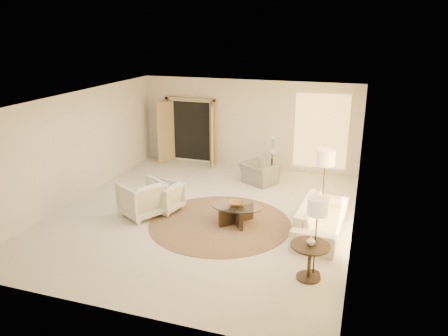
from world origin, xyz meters
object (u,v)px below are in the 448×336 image
(end_table, at_px, (310,255))
(bowl, at_px, (237,203))
(armchair_right, at_px, (142,197))
(accent_chair, at_px, (259,170))
(side_vase, at_px, (272,152))
(floor_lamp_far, at_px, (318,210))
(armchair_left, at_px, (164,195))
(end_vase, at_px, (311,241))
(sofa, at_px, (321,219))
(floor_lamp_near, at_px, (325,161))
(coffee_table, at_px, (236,212))
(side_table, at_px, (272,163))

(end_table, relative_size, bowl, 1.88)
(bowl, bearing_deg, armchair_right, -172.97)
(accent_chair, bearing_deg, end_table, 142.60)
(side_vase, bearing_deg, floor_lamp_far, -69.76)
(armchair_left, height_order, floor_lamp_far, floor_lamp_far)
(side_vase, bearing_deg, end_vase, -70.92)
(sofa, relative_size, bowl, 6.10)
(floor_lamp_near, distance_m, bowl, 2.24)
(armchair_right, distance_m, side_vase, 4.57)
(coffee_table, height_order, end_vase, end_vase)
(floor_lamp_near, relative_size, bowl, 4.54)
(armchair_left, relative_size, accent_chair, 0.84)
(accent_chair, height_order, floor_lamp_far, floor_lamp_far)
(sofa, relative_size, side_vase, 10.49)
(armchair_right, bearing_deg, floor_lamp_far, 102.58)
(floor_lamp_far, bearing_deg, side_table, 110.24)
(side_table, xyz_separation_m, floor_lamp_far, (1.95, -5.29, 0.90))
(sofa, relative_size, coffee_table, 1.74)
(armchair_left, relative_size, coffee_table, 0.59)
(end_table, relative_size, side_table, 1.11)
(armchair_left, distance_m, side_vase, 4.01)
(bowl, relative_size, end_vase, 2.25)
(side_table, relative_size, floor_lamp_near, 0.37)
(accent_chair, height_order, end_table, accent_chair)
(armchair_left, height_order, accent_chair, accent_chair)
(sofa, relative_size, floor_lamp_near, 1.34)
(coffee_table, relative_size, floor_lamp_far, 0.88)
(floor_lamp_far, height_order, side_vase, floor_lamp_far)
(accent_chair, relative_size, floor_lamp_near, 0.54)
(armchair_left, relative_size, end_table, 1.10)
(bowl, bearing_deg, floor_lamp_far, -39.72)
(end_table, distance_m, floor_lamp_far, 0.84)
(floor_lamp_near, height_order, end_vase, floor_lamp_near)
(floor_lamp_far, distance_m, side_vase, 5.67)
(accent_chair, distance_m, side_vase, 0.94)
(coffee_table, relative_size, side_table, 2.07)
(accent_chair, relative_size, side_vase, 4.22)
(armchair_left, bearing_deg, floor_lamp_far, 77.09)
(side_vase, bearing_deg, bowl, -90.50)
(armchair_right, distance_m, bowl, 2.30)
(end_vase, bearing_deg, armchair_right, 160.05)
(armchair_left, xyz_separation_m, side_table, (1.95, 3.48, -0.01))
(end_table, height_order, floor_lamp_near, floor_lamp_near)
(armchair_left, relative_size, armchair_right, 0.83)
(armchair_left, distance_m, floor_lamp_far, 4.39)
(armchair_left, height_order, bowl, armchair_left)
(armchair_right, relative_size, floor_lamp_near, 0.55)
(sofa, height_order, end_vase, end_vase)
(end_table, xyz_separation_m, bowl, (-1.92, 1.81, 0.04))
(floor_lamp_far, distance_m, bowl, 2.69)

